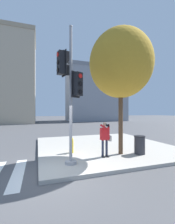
# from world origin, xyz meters

# --- Properties ---
(ground_plane) EXTENTS (160.00, 160.00, 0.00)m
(ground_plane) POSITION_xyz_m (0.00, 0.00, 0.00)
(ground_plane) COLOR #4C4C4F
(sidewalk_corner) EXTENTS (8.00, 8.00, 0.15)m
(sidewalk_corner) POSITION_xyz_m (3.50, 3.50, 0.07)
(sidewalk_corner) COLOR #ADA89E
(sidewalk_corner) RESTS_ON ground_plane
(traffic_signal_pole) EXTENTS (0.97, 1.12, 5.62)m
(traffic_signal_pole) POSITION_xyz_m (0.68, 0.67, 3.41)
(traffic_signal_pole) COLOR #939399
(traffic_signal_pole) RESTS_ON sidewalk_corner
(person_photographer) EXTENTS (0.58, 0.54, 1.61)m
(person_photographer) POSITION_xyz_m (2.48, 1.12, 1.10)
(person_photographer) COLOR black
(person_photographer) RESTS_ON sidewalk_corner
(street_tree) EXTENTS (3.13, 3.13, 6.25)m
(street_tree) POSITION_xyz_m (3.42, 1.30, 4.65)
(street_tree) COLOR brown
(street_tree) RESTS_ON sidewalk_corner
(fire_hydrant) EXTENTS (0.21, 0.27, 0.79)m
(fire_hydrant) POSITION_xyz_m (1.13, 2.29, 0.53)
(fire_hydrant) COLOR yellow
(fire_hydrant) RESTS_ON sidewalk_corner
(trash_bin) EXTENTS (0.55, 0.55, 0.90)m
(trash_bin) POSITION_xyz_m (4.32, 1.00, 0.60)
(trash_bin) COLOR #2D2D33
(trash_bin) RESTS_ON sidewalk_corner
(building_right) EXTENTS (14.42, 9.08, 13.61)m
(building_right) POSITION_xyz_m (13.86, 31.15, 6.82)
(building_right) COLOR gray
(building_right) RESTS_ON ground_plane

